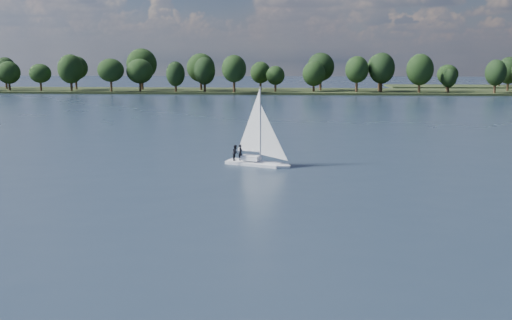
{
  "coord_description": "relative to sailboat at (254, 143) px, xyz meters",
  "views": [
    {
      "loc": [
        10.5,
        -13.63,
        11.99
      ],
      "look_at": [
        5.96,
        40.77,
        2.5
      ],
      "focal_mm": 40.0,
      "sensor_mm": 36.0,
      "label": 1
    }
  ],
  "objects": [
    {
      "name": "ground",
      "position": [
        -4.87,
        48.46,
        -2.67
      ],
      "size": [
        700.0,
        700.0,
        0.0
      ],
      "primitive_type": "plane",
      "color": "#233342",
      "rests_on": "ground"
    },
    {
      "name": "far_shore",
      "position": [
        -4.87,
        160.46,
        -2.67
      ],
      "size": [
        660.0,
        40.0,
        1.5
      ],
      "primitive_type": "cube",
      "color": "black",
      "rests_on": "ground"
    },
    {
      "name": "sailboat",
      "position": [
        0.0,
        0.0,
        0.0
      ],
      "size": [
        7.5,
        4.65,
        9.58
      ],
      "rotation": [
        0.0,
        0.0,
        -0.39
      ],
      "color": "white",
      "rests_on": "ground"
    },
    {
      "name": "treeline",
      "position": [
        -16.97,
        156.55,
        5.47
      ],
      "size": [
        562.37,
        74.3,
        18.76
      ],
      "color": "black",
      "rests_on": "ground"
    }
  ]
}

